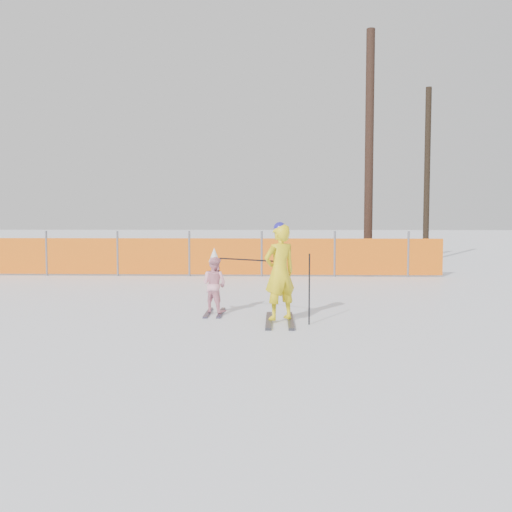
{
  "coord_description": "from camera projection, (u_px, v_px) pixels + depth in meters",
  "views": [
    {
      "loc": [
        0.32,
        -8.89,
        1.66
      ],
      "look_at": [
        0.0,
        0.5,
        1.0
      ],
      "focal_mm": 40.0,
      "sensor_mm": 36.0,
      "label": 1
    }
  ],
  "objects": [
    {
      "name": "ground",
      "position": [
        255.0,
        321.0,
        8.99
      ],
      "size": [
        120.0,
        120.0,
        0.0
      ],
      "primitive_type": "plane",
      "color": "white",
      "rests_on": "ground"
    },
    {
      "name": "adult",
      "position": [
        280.0,
        273.0,
        8.89
      ],
      "size": [
        0.65,
        1.41,
        1.57
      ],
      "color": "black",
      "rests_on": "ground"
    },
    {
      "name": "child",
      "position": [
        214.0,
        284.0,
        9.66
      ],
      "size": [
        0.58,
        0.96,
        1.13
      ],
      "color": "black",
      "rests_on": "ground"
    },
    {
      "name": "ski_poles",
      "position": [
        277.0,
        274.0,
        8.97
      ],
      "size": [
        1.47,
        0.87,
        1.09
      ],
      "color": "black",
      "rests_on": "ground"
    },
    {
      "name": "safety_fence",
      "position": [
        133.0,
        256.0,
        15.79
      ],
      "size": [
        16.96,
        0.06,
        1.25
      ],
      "color": "#595960",
      "rests_on": "ground"
    },
    {
      "name": "tree_trunks",
      "position": [
        393.0,
        161.0,
        18.63
      ],
      "size": [
        2.88,
        3.57,
        7.31
      ],
      "color": "black",
      "rests_on": "ground"
    }
  ]
}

